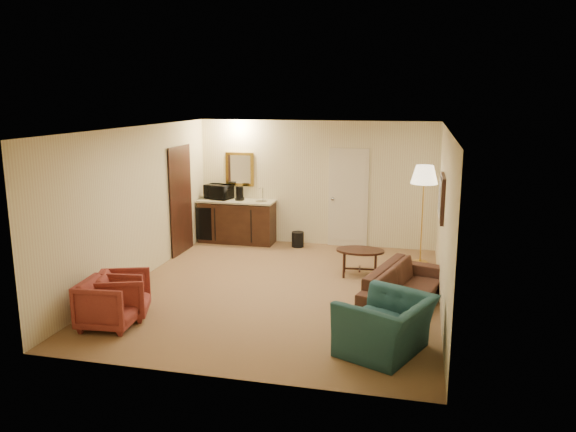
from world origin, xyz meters
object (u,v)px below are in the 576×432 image
(teal_armchair, at_px, (386,316))
(waste_bin, at_px, (298,239))
(floor_lamp, at_px, (422,215))
(rose_chair_far, at_px, (123,293))
(coffee_maker, at_px, (240,193))
(coffee_table, at_px, (360,263))
(rose_chair_near, at_px, (109,301))
(microwave, at_px, (218,190))
(sofa, at_px, (404,280))
(wetbar_cabinet, at_px, (237,221))

(teal_armchair, height_order, waste_bin, teal_armchair)
(teal_armchair, bearing_deg, floor_lamp, -161.83)
(rose_chair_far, height_order, coffee_maker, coffee_maker)
(coffee_maker, bearing_deg, waste_bin, 5.16)
(coffee_maker, bearing_deg, coffee_table, -23.65)
(floor_lamp, distance_m, coffee_maker, 3.84)
(teal_armchair, bearing_deg, rose_chair_far, -70.72)
(rose_chair_near, height_order, floor_lamp, floor_lamp)
(waste_bin, relative_size, microwave, 0.57)
(microwave, bearing_deg, coffee_maker, 8.18)
(coffee_maker, bearing_deg, rose_chair_far, -85.82)
(sofa, height_order, rose_chair_near, sofa)
(rose_chair_far, bearing_deg, coffee_maker, -23.92)
(wetbar_cabinet, bearing_deg, coffee_maker, 2.17)
(wetbar_cabinet, relative_size, coffee_table, 1.97)
(waste_bin, bearing_deg, coffee_maker, 176.74)
(floor_lamp, bearing_deg, wetbar_cabinet, 170.00)
(floor_lamp, height_order, microwave, floor_lamp)
(sofa, distance_m, microwave, 5.11)
(teal_armchair, distance_m, coffee_maker, 5.78)
(teal_armchair, distance_m, waste_bin, 5.05)
(coffee_table, relative_size, coffee_maker, 2.81)
(rose_chair_near, distance_m, coffee_maker, 4.79)
(floor_lamp, xyz_separation_m, waste_bin, (-2.50, 0.61, -0.77))
(rose_chair_far, height_order, coffee_table, rose_chair_far)
(wetbar_cabinet, relative_size, waste_bin, 5.21)
(sofa, relative_size, coffee_maker, 6.71)
(rose_chair_far, distance_m, coffee_maker, 4.43)
(sofa, height_order, coffee_table, sofa)
(sofa, distance_m, rose_chair_near, 4.25)
(teal_armchair, relative_size, rose_chair_far, 1.52)
(rose_chair_far, height_order, waste_bin, rose_chair_far)
(rose_chair_far, bearing_deg, sofa, -89.93)
(teal_armchair, xyz_separation_m, waste_bin, (-2.10, 4.58, -0.31))
(wetbar_cabinet, height_order, coffee_maker, coffee_maker)
(rose_chair_near, relative_size, microwave, 1.33)
(teal_armchair, distance_m, microwave, 6.14)
(teal_armchair, distance_m, coffee_table, 3.01)
(rose_chair_near, height_order, coffee_maker, coffee_maker)
(teal_armchair, bearing_deg, coffee_table, -143.99)
(rose_chair_near, xyz_separation_m, microwave, (-0.18, 4.79, 0.74))
(sofa, distance_m, waste_bin, 3.69)
(coffee_table, bearing_deg, sofa, -57.34)
(wetbar_cabinet, bearing_deg, sofa, -39.31)
(sofa, relative_size, microwave, 3.58)
(floor_lamp, bearing_deg, waste_bin, 166.32)
(wetbar_cabinet, relative_size, rose_chair_near, 2.22)
(rose_chair_near, distance_m, floor_lamp, 5.78)
(sofa, relative_size, rose_chair_far, 2.80)
(sofa, bearing_deg, waste_bin, 53.96)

